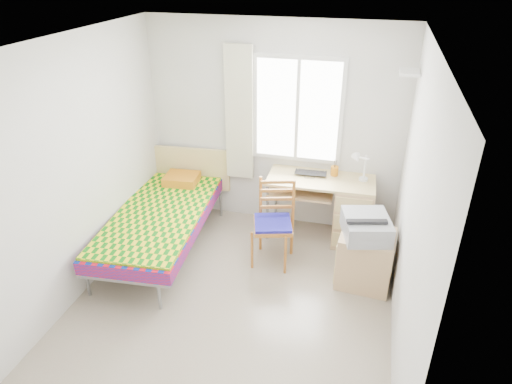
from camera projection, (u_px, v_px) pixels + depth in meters
floor at (234, 299)px, 4.79m from camera, size 3.50×3.50×0.00m
ceiling at (226, 43)px, 3.58m from camera, size 3.50×3.50×0.00m
wall_back at (273, 127)px, 5.68m from camera, size 3.20×0.00×3.20m
wall_left at (78, 171)px, 4.55m from camera, size 0.00×3.50×3.50m
wall_right at (413, 212)px, 3.82m from camera, size 0.00×3.50×3.50m
window at (298, 110)px, 5.48m from camera, size 1.10×0.04×1.30m
curtain at (239, 115)px, 5.65m from camera, size 0.35×0.05×1.70m
floating_shelf at (409, 72)px, 4.65m from camera, size 0.20×0.32×0.03m
bed at (163, 215)px, 5.44m from camera, size 1.18×2.23×0.93m
desk at (347, 209)px, 5.61m from camera, size 1.31×0.63×0.81m
chair at (274, 218)px, 5.18m from camera, size 0.53×0.53×1.00m
cabinet at (365, 259)px, 4.91m from camera, size 0.61×0.54×0.62m
printer at (366, 226)px, 4.70m from camera, size 0.57×0.62×0.23m
laptop at (310, 175)px, 5.56m from camera, size 0.40×0.27×0.03m
pen_cup at (334, 171)px, 5.57m from camera, size 0.10×0.10×0.11m
task_lamp at (360, 164)px, 5.26m from camera, size 0.23×0.32×0.42m
book at (301, 192)px, 5.67m from camera, size 0.18×0.24×0.02m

